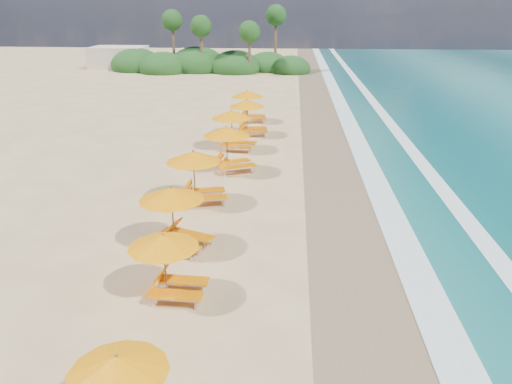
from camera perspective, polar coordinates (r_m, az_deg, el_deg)
The scene contains 12 objects.
ground at distance 19.82m, azimuth 0.00°, elevation -3.24°, with size 160.00×160.00×0.00m, color #DAB780.
wet_sand at distance 19.95m, azimuth 11.56°, elevation -3.51°, with size 4.00×160.00×0.01m, color #846E4F.
surf_foam at distance 20.48m, azimuth 19.08°, elevation -3.57°, with size 4.00×160.00×0.01m.
station_3 at distance 14.55m, azimuth -9.98°, elevation -7.99°, with size 2.32×2.16×2.10m.
station_4 at distance 17.30m, azimuth -9.22°, elevation -2.56°, with size 3.02×2.98×2.33m.
station_5 at distance 21.19m, azimuth -6.71°, elevation 2.18°, with size 2.98×2.88×2.41m.
station_6 at distance 25.09m, azimuth -3.00°, elevation 5.40°, with size 3.25×3.24×2.47m.
station_7 at distance 28.99m, azimuth -2.46°, elevation 7.53°, with size 2.89×2.74×2.44m.
station_8 at distance 32.42m, azimuth -0.73°, elevation 8.97°, with size 2.79×2.63×2.41m.
station_9 at distance 36.24m, azimuth -0.69°, elevation 10.23°, with size 2.77×2.62×2.36m.
treeline at distance 64.91m, azimuth -5.96°, elevation 14.68°, with size 25.80×8.80×9.74m.
beach_building at distance 70.34m, azimuth -15.68°, elevation 14.86°, with size 7.00×5.00×2.80m, color beige.
Camera 1 is at (1.34, -18.00, 8.18)m, focal length 34.34 mm.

